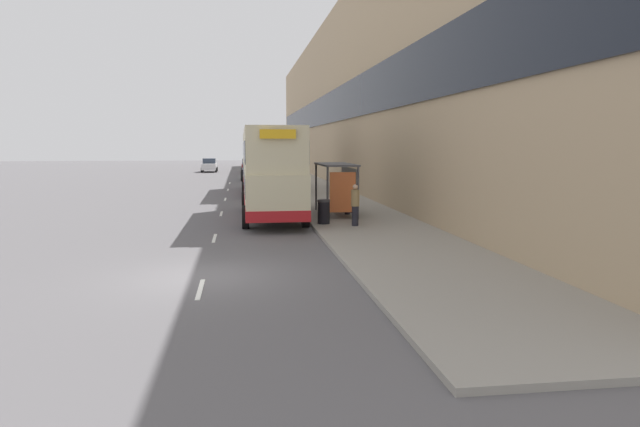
# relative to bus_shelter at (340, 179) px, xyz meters

# --- Properties ---
(ground_plane) EXTENTS (220.00, 220.00, 0.00)m
(ground_plane) POSITION_rel_bus_shelter_xyz_m (-5.77, -11.64, -1.88)
(ground_plane) COLOR #5B595B
(pavement) EXTENTS (5.00, 93.00, 0.14)m
(pavement) POSITION_rel_bus_shelter_xyz_m (0.73, 26.86, -1.81)
(pavement) COLOR gray
(pavement) RESTS_ON ground_plane
(terrace_facade) EXTENTS (3.10, 93.00, 15.04)m
(terrace_facade) POSITION_rel_bus_shelter_xyz_m (4.72, 26.86, 5.64)
(terrace_facade) COLOR tan
(terrace_facade) RESTS_ON ground_plane
(lane_mark_0) EXTENTS (0.12, 2.00, 0.01)m
(lane_mark_0) POSITION_rel_bus_shelter_xyz_m (-5.77, -12.98, -1.87)
(lane_mark_0) COLOR silver
(lane_mark_0) RESTS_ON ground_plane
(lane_mark_1) EXTENTS (0.12, 2.00, 0.01)m
(lane_mark_1) POSITION_rel_bus_shelter_xyz_m (-5.77, -5.24, -1.87)
(lane_mark_1) COLOR silver
(lane_mark_1) RESTS_ON ground_plane
(lane_mark_2) EXTENTS (0.12, 2.00, 0.01)m
(lane_mark_2) POSITION_rel_bus_shelter_xyz_m (-5.77, 2.50, -1.87)
(lane_mark_2) COLOR silver
(lane_mark_2) RESTS_ON ground_plane
(lane_mark_3) EXTENTS (0.12, 2.00, 0.01)m
(lane_mark_3) POSITION_rel_bus_shelter_xyz_m (-5.77, 10.24, -1.87)
(lane_mark_3) COLOR silver
(lane_mark_3) RESTS_ON ground_plane
(lane_mark_4) EXTENTS (0.12, 2.00, 0.01)m
(lane_mark_4) POSITION_rel_bus_shelter_xyz_m (-5.77, 17.98, -1.87)
(lane_mark_4) COLOR silver
(lane_mark_4) RESTS_ON ground_plane
(lane_mark_5) EXTENTS (0.12, 2.00, 0.01)m
(lane_mark_5) POSITION_rel_bus_shelter_xyz_m (-5.77, 25.72, -1.87)
(lane_mark_5) COLOR silver
(lane_mark_5) RESTS_ON ground_plane
(bus_shelter) EXTENTS (1.60, 4.20, 2.48)m
(bus_shelter) POSITION_rel_bus_shelter_xyz_m (0.00, 0.00, 0.00)
(bus_shelter) COLOR #4C4C51
(bus_shelter) RESTS_ON ground_plane
(double_decker_bus_near) EXTENTS (2.85, 10.21, 4.30)m
(double_decker_bus_near) POSITION_rel_bus_shelter_xyz_m (-3.30, 0.27, 0.41)
(double_decker_bus_near) COLOR beige
(double_decker_bus_near) RESTS_ON ground_plane
(double_decker_bus_ahead) EXTENTS (2.85, 11.31, 4.30)m
(double_decker_bus_ahead) POSITION_rel_bus_shelter_xyz_m (-3.27, 15.04, 0.41)
(double_decker_bus_ahead) COLOR beige
(double_decker_bus_ahead) RESTS_ON ground_plane
(car_0) EXTENTS (2.06, 4.53, 1.84)m
(car_0) POSITION_rel_bus_shelter_xyz_m (-3.74, 29.84, -0.97)
(car_0) COLOR black
(car_0) RESTS_ON ground_plane
(car_1) EXTENTS (1.93, 4.20, 1.72)m
(car_1) POSITION_rel_bus_shelter_xyz_m (-3.79, 44.77, -1.02)
(car_1) COLOR maroon
(car_1) RESTS_ON ground_plane
(car_2) EXTENTS (1.97, 4.50, 1.73)m
(car_2) POSITION_rel_bus_shelter_xyz_m (-8.74, 47.24, -1.02)
(car_2) COLOR silver
(car_2) RESTS_ON ground_plane
(pedestrian_at_shelter) EXTENTS (0.33, 0.33, 1.67)m
(pedestrian_at_shelter) POSITION_rel_bus_shelter_xyz_m (0.79, 0.91, -0.88)
(pedestrian_at_shelter) COLOR #23232D
(pedestrian_at_shelter) RESTS_ON ground_plane
(pedestrian_1) EXTENTS (0.35, 0.35, 1.75)m
(pedestrian_1) POSITION_rel_bus_shelter_xyz_m (-0.00, -3.64, -0.84)
(pedestrian_1) COLOR #23232D
(pedestrian_1) RESTS_ON ground_plane
(pedestrian_2) EXTENTS (0.33, 0.33, 1.68)m
(pedestrian_2) POSITION_rel_bus_shelter_xyz_m (0.41, 0.29, -0.88)
(pedestrian_2) COLOR #23232D
(pedestrian_2) RESTS_ON ground_plane
(litter_bin) EXTENTS (0.55, 0.55, 1.05)m
(litter_bin) POSITION_rel_bus_shelter_xyz_m (-1.22, -2.85, -1.21)
(litter_bin) COLOR black
(litter_bin) RESTS_ON ground_plane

